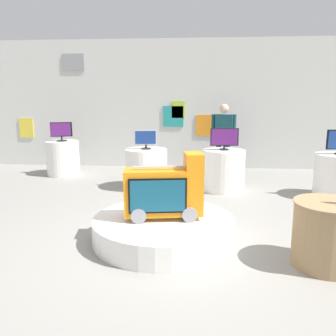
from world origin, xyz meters
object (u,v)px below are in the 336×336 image
object	(u,v)px
tv_on_right_rear	(146,139)
shopper_browsing_near_truck	(223,134)
side_table_round	(327,234)
tv_on_far_right	(61,131)
main_display_pedestal	(163,229)
novelty_firetruck_tv	(165,192)
tv_on_center_rear	(224,138)
display_pedestal_center_rear	(223,170)
display_pedestal_right_rear	(146,169)
display_pedestal_far_right	(63,158)

from	to	relation	value
tv_on_right_rear	shopper_browsing_near_truck	world-z (taller)	shopper_browsing_near_truck
tv_on_right_rear	side_table_round	bearing A→B (deg)	-52.24
tv_on_far_right	shopper_browsing_near_truck	size ratio (longest dim) A/B	0.29
main_display_pedestal	tv_on_far_right	xyz separation A→B (m)	(-2.68, 3.60, 0.87)
main_display_pedestal	novelty_firetruck_tv	xyz separation A→B (m)	(0.02, -0.00, 0.48)
novelty_firetruck_tv	tv_on_center_rear	distance (m)	2.71
side_table_round	display_pedestal_center_rear	bearing A→B (deg)	105.85
display_pedestal_right_rear	side_table_round	bearing A→B (deg)	-52.28
display_pedestal_right_rear	shopper_browsing_near_truck	bearing A→B (deg)	41.61
main_display_pedestal	side_table_round	xyz separation A→B (m)	(1.79, -0.54, 0.21)
novelty_firetruck_tv	display_pedestal_far_right	xyz separation A→B (m)	(-2.70, 3.60, -0.23)
display_pedestal_center_rear	tv_on_center_rear	size ratio (longest dim) A/B	1.52
tv_on_right_rear	display_pedestal_center_rear	bearing A→B (deg)	0.69
tv_on_center_rear	side_table_round	xyz separation A→B (m)	(0.87, -3.07, -0.65)
display_pedestal_center_rear	tv_on_right_rear	size ratio (longest dim) A/B	1.90
main_display_pedestal	tv_on_center_rear	xyz separation A→B (m)	(0.91, 2.53, 0.87)
novelty_firetruck_tv	side_table_round	world-z (taller)	novelty_firetruck_tv
display_pedestal_right_rear	novelty_firetruck_tv	bearing A→B (deg)	-76.58
tv_on_far_right	side_table_round	bearing A→B (deg)	-42.84
tv_on_center_rear	display_pedestal_right_rear	distance (m)	1.62
novelty_firetruck_tv	side_table_round	bearing A→B (deg)	-16.94
display_pedestal_right_rear	display_pedestal_far_right	bearing A→B (deg)	152.68
novelty_firetruck_tv	shopper_browsing_near_truck	xyz separation A→B (m)	(0.97, 3.92, 0.32)
display_pedestal_right_rear	shopper_browsing_near_truck	world-z (taller)	shopper_browsing_near_truck
display_pedestal_center_rear	display_pedestal_right_rear	distance (m)	1.49
tv_on_right_rear	tv_on_far_right	distance (m)	2.36
novelty_firetruck_tv	display_pedestal_center_rear	size ratio (longest dim) A/B	1.23
tv_on_far_right	main_display_pedestal	bearing A→B (deg)	-53.35
display_pedestal_center_rear	tv_on_right_rear	distance (m)	1.61
display_pedestal_center_rear	display_pedestal_far_right	world-z (taller)	same
main_display_pedestal	shopper_browsing_near_truck	size ratio (longest dim) A/B	1.09
shopper_browsing_near_truck	novelty_firetruck_tv	bearing A→B (deg)	-103.90
shopper_browsing_near_truck	tv_on_center_rear	bearing A→B (deg)	-93.25
novelty_firetruck_tv	tv_on_center_rear	bearing A→B (deg)	70.61
shopper_browsing_near_truck	tv_on_far_right	bearing A→B (deg)	-175.03
main_display_pedestal	tv_on_far_right	distance (m)	4.57
tv_on_center_rear	tv_on_far_right	size ratio (longest dim) A/B	1.14
display_pedestal_center_rear	shopper_browsing_near_truck	xyz separation A→B (m)	(0.08, 1.38, 0.55)
tv_on_far_right	shopper_browsing_near_truck	bearing A→B (deg)	4.97
novelty_firetruck_tv	shopper_browsing_near_truck	distance (m)	4.05
tv_on_far_right	side_table_round	world-z (taller)	tv_on_far_right
main_display_pedestal	display_pedestal_far_right	xyz separation A→B (m)	(-2.67, 3.60, 0.25)
shopper_browsing_near_truck	main_display_pedestal	bearing A→B (deg)	-104.20
main_display_pedestal	novelty_firetruck_tv	distance (m)	0.48
main_display_pedestal	display_pedestal_far_right	bearing A→B (deg)	126.61
display_pedestal_center_rear	tv_on_far_right	distance (m)	3.79
main_display_pedestal	novelty_firetruck_tv	size ratio (longest dim) A/B	1.77
display_pedestal_center_rear	tv_on_far_right	size ratio (longest dim) A/B	1.74
tv_on_center_rear	side_table_round	world-z (taller)	tv_on_center_rear
display_pedestal_far_right	shopper_browsing_near_truck	distance (m)	3.72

